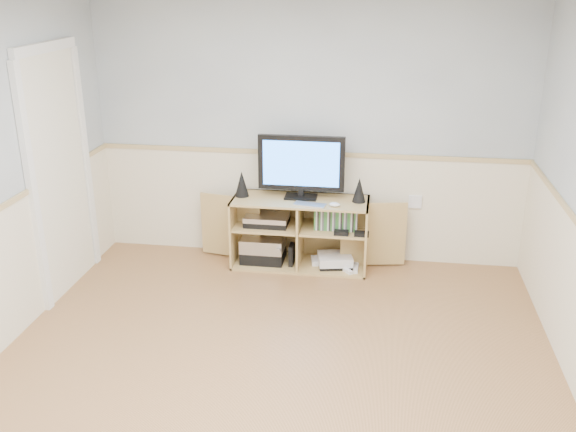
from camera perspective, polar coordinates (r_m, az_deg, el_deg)
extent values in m
cube|color=tan|center=(4.38, -1.94, -15.36)|extent=(4.00, 4.50, 0.02)
cube|color=silver|center=(5.93, 1.89, 7.80)|extent=(4.00, 0.02, 2.50)
cube|color=beige|center=(6.12, 1.79, 0.90)|extent=(4.00, 0.01, 1.00)
cube|color=tan|center=(5.96, 1.84, 5.59)|extent=(4.00, 0.02, 0.04)
cube|color=white|center=(5.69, -19.63, 3.43)|extent=(0.03, 0.82, 2.00)
cube|color=tan|center=(6.08, 1.06, -4.24)|extent=(1.25, 0.47, 0.02)
cube|color=tan|center=(5.84, 1.10, 1.38)|extent=(1.25, 0.47, 0.02)
cube|color=tan|center=(6.06, -4.69, -1.16)|extent=(0.02, 0.47, 0.65)
cube|color=tan|center=(5.91, 6.99, -1.81)|extent=(0.02, 0.47, 0.65)
cube|color=tan|center=(6.16, 1.35, -0.71)|extent=(1.25, 0.02, 0.65)
cube|color=tan|center=(5.95, 1.08, -1.49)|extent=(0.02, 0.45, 0.61)
cube|color=tan|center=(5.98, -1.88, -0.83)|extent=(0.59, 0.43, 0.02)
cube|color=tan|center=(5.90, 4.09, -1.16)|extent=(0.59, 0.43, 0.02)
cube|color=tan|center=(6.13, -5.12, -0.91)|extent=(0.60, 0.12, 0.61)
cube|color=tan|center=(5.97, 7.60, -1.61)|extent=(0.60, 0.12, 0.61)
cube|color=black|center=(5.88, 1.16, 1.72)|extent=(0.29, 0.18, 0.02)
cube|color=black|center=(5.87, 1.17, 2.09)|extent=(0.05, 0.04, 0.06)
cube|color=black|center=(5.79, 1.19, 4.73)|extent=(0.78, 0.05, 0.50)
cube|color=#307EFF|center=(5.76, 1.15, 4.65)|extent=(0.69, 0.01, 0.41)
cone|color=black|center=(5.91, -4.13, 2.88)|extent=(0.13, 0.13, 0.24)
cone|color=black|center=(5.78, 6.35, 2.32)|extent=(0.12, 0.12, 0.23)
cube|color=silver|center=(5.69, 1.95, 1.02)|extent=(0.30, 0.16, 0.01)
ellipsoid|color=white|center=(5.67, 4.16, 1.02)|extent=(0.10, 0.07, 0.04)
cube|color=black|center=(6.10, -2.22, -3.47)|extent=(0.40, 0.30, 0.11)
cube|color=silver|center=(6.06, -2.24, -2.44)|extent=(0.40, 0.30, 0.13)
cube|color=black|center=(5.97, -1.89, -0.52)|extent=(0.40, 0.28, 0.05)
cube|color=silver|center=(5.95, -1.89, -0.09)|extent=(0.40, 0.28, 0.05)
cube|color=black|center=(6.00, 0.32, -3.44)|extent=(0.04, 0.14, 0.20)
cube|color=white|center=(6.07, 3.09, -3.96)|extent=(0.24, 0.20, 0.05)
cube|color=black|center=(6.02, 4.18, -4.29)|extent=(0.34, 0.30, 0.03)
cube|color=white|center=(6.00, 4.19, -3.81)|extent=(0.36, 0.32, 0.08)
cube|color=white|center=(5.94, 6.05, -4.72)|extent=(0.04, 0.14, 0.03)
cube|color=white|center=(6.08, 5.93, -4.07)|extent=(0.09, 0.15, 0.03)
cube|color=#3F8C3F|center=(5.85, 4.29, -0.28)|extent=(0.39, 0.14, 0.19)
cube|color=white|center=(6.05, 11.23, 1.26)|extent=(0.12, 0.03, 0.12)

